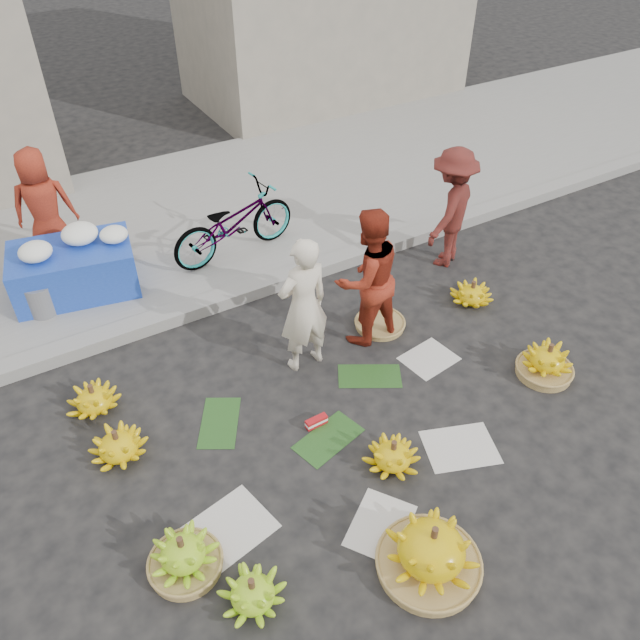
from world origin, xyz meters
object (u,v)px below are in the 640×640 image
banana_bunch_4 (547,362)px  vendor_cream (303,306)px  flower_table (74,266)px  bicycle (234,223)px  banana_bunch_0 (184,556)px

banana_bunch_4 → vendor_cream: size_ratio=0.37×
banana_bunch_4 → vendor_cream: bearing=145.7°
flower_table → bicycle: (1.94, -0.22, 0.12)m
banana_bunch_4 → vendor_cream: (-2.06, 1.41, 0.60)m
banana_bunch_4 → flower_table: size_ratio=0.38×
flower_table → banana_bunch_4: bearing=-34.0°
banana_bunch_4 → flower_table: bearing=135.3°
flower_table → vendor_cream: bearing=-42.8°
banana_bunch_0 → banana_bunch_4: bearing=2.2°
vendor_cream → bicycle: 2.16m
banana_bunch_0 → flower_table: flower_table is taller
banana_bunch_0 → bicycle: 4.28m
banana_bunch_4 → bicycle: size_ratio=0.33×
banana_bunch_4 → vendor_cream: vendor_cream is taller
vendor_cream → banana_bunch_0: bearing=35.8°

